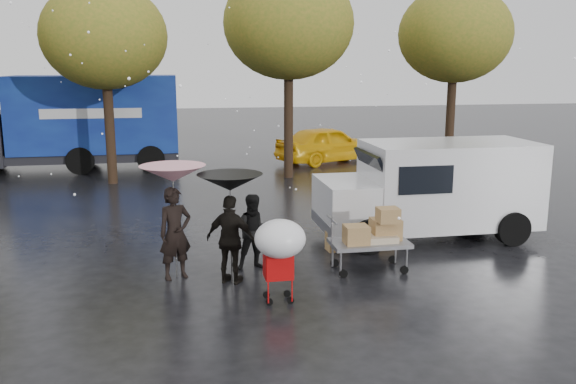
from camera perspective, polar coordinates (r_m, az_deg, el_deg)
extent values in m
plane|color=black|center=(11.58, -3.08, -7.96)|extent=(90.00, 90.00, 0.00)
imported|color=black|center=(11.46, -10.51, -3.82)|extent=(0.74, 0.62, 1.73)
imported|color=black|center=(11.80, -3.12, -3.78)|extent=(0.78, 0.64, 1.49)
imported|color=black|center=(11.08, -5.35, -4.47)|extent=(1.03, 0.83, 1.64)
cylinder|color=#4C4C4C|center=(11.42, -10.54, -3.20)|extent=(0.02, 0.02, 1.99)
cone|color=#E45D75|center=(11.21, -10.73, 1.71)|extent=(1.20, 1.20, 0.30)
sphere|color=#4C4C4C|center=(11.20, -10.73, 1.86)|extent=(0.06, 0.06, 0.06)
cylinder|color=#4C4C4C|center=(11.04, -5.36, -3.87)|extent=(0.02, 0.02, 1.88)
cone|color=black|center=(10.83, -5.46, 0.91)|extent=(1.17, 1.17, 0.30)
sphere|color=#4C4C4C|center=(10.82, -5.46, 1.07)|extent=(0.06, 0.06, 0.06)
cube|color=slate|center=(11.86, 7.63, -4.76)|extent=(1.50, 0.80, 0.08)
cylinder|color=slate|center=(11.58, 4.13, -3.80)|extent=(0.04, 0.04, 0.60)
cube|color=olive|center=(12.00, 9.11, -3.42)|extent=(0.55, 0.45, 0.40)
cube|color=olive|center=(11.62, 6.40, -3.98)|extent=(0.45, 0.40, 0.35)
cube|color=olive|center=(11.67, 9.34, -2.14)|extent=(0.40, 0.35, 0.28)
cube|color=tan|center=(11.85, 7.88, -4.28)|extent=(0.90, 0.55, 0.12)
cylinder|color=black|center=(11.55, 5.20, -7.63)|extent=(0.16, 0.05, 0.16)
cylinder|color=black|center=(12.13, 4.39, -6.64)|extent=(0.16, 0.05, 0.16)
cylinder|color=black|center=(11.91, 10.81, -7.17)|extent=(0.16, 0.05, 0.16)
cylinder|color=black|center=(12.48, 9.75, -6.24)|extent=(0.16, 0.05, 0.16)
cube|color=red|center=(10.24, -0.92, -6.78)|extent=(0.47, 0.41, 0.45)
cylinder|color=red|center=(9.95, -0.75, -5.11)|extent=(0.42, 0.02, 0.02)
cylinder|color=#4C4C4C|center=(9.97, -0.74, -5.49)|extent=(0.02, 0.02, 0.60)
ellipsoid|color=white|center=(9.91, -0.75, -4.39)|extent=(0.84, 0.84, 0.63)
cylinder|color=black|center=(10.27, -1.76, -10.24)|extent=(0.12, 0.04, 0.12)
cylinder|color=black|center=(10.57, -2.03, -9.59)|extent=(0.12, 0.04, 0.12)
cylinder|color=black|center=(10.33, 0.24, -10.10)|extent=(0.12, 0.04, 0.12)
cylinder|color=black|center=(10.62, -0.09, -9.47)|extent=(0.12, 0.04, 0.12)
cube|color=silver|center=(14.42, 14.83, 0.79)|extent=(3.80, 2.00, 1.90)
cube|color=silver|center=(13.66, 5.58, -1.18)|extent=(1.20, 1.95, 1.10)
cube|color=black|center=(13.65, 7.88, 2.39)|extent=(0.37, 1.70, 0.67)
cube|color=slate|center=(13.61, 3.32, -2.92)|extent=(0.12, 1.90, 0.25)
cylinder|color=black|center=(12.95, 7.55, -4.11)|extent=(0.76, 0.28, 0.76)
cylinder|color=black|center=(14.71, 5.28, -2.11)|extent=(0.76, 0.28, 0.76)
cylinder|color=black|center=(14.30, 20.25, -3.22)|extent=(0.76, 0.28, 0.76)
cylinder|color=black|center=(15.91, 16.80, -1.50)|extent=(0.76, 0.28, 0.76)
cube|color=navy|center=(24.11, -17.56, 7.02)|extent=(6.00, 2.50, 2.80)
cube|color=black|center=(24.42, -19.66, 3.27)|extent=(8.00, 2.30, 0.35)
cube|color=silver|center=(22.86, -17.94, 7.00)|extent=(3.50, 0.03, 0.35)
cylinder|color=black|center=(22.99, -12.69, 3.04)|extent=(1.00, 0.30, 1.00)
cylinder|color=black|center=(25.27, -12.51, 3.83)|extent=(1.00, 0.30, 1.00)
cube|color=olive|center=(13.15, 4.62, -4.61)|extent=(0.46, 0.38, 0.40)
cube|color=olive|center=(13.57, 9.05, -4.31)|extent=(0.50, 0.41, 0.35)
imported|color=yellow|center=(24.73, 3.72, 4.48)|extent=(4.68, 3.31, 1.48)
cylinder|color=black|center=(20.98, -16.40, 6.81)|extent=(0.32, 0.32, 4.48)
ellipsoid|color=#4E631C|center=(20.93, -16.82, 13.81)|extent=(4.00, 4.00, 3.40)
cylinder|color=black|center=(21.21, 0.05, 7.92)|extent=(0.32, 0.32, 4.90)
ellipsoid|color=#4E631C|center=(21.20, 0.05, 15.49)|extent=(4.40, 4.40, 3.74)
cylinder|color=black|center=(23.08, 14.98, 7.49)|extent=(0.32, 0.32, 4.62)
ellipsoid|color=#4E631C|center=(23.05, 15.35, 14.04)|extent=(4.00, 4.00, 3.40)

